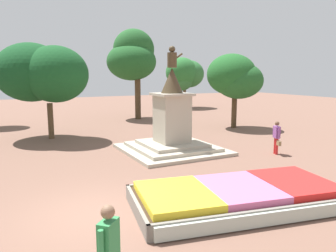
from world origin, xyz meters
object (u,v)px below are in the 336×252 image
pedestrian_crossing_plaza (109,249)px  pedestrian_with_handbag (277,136)px  statue_monument (172,128)px  flower_planter (239,196)px

pedestrian_crossing_plaza → pedestrian_with_handbag: bearing=32.4°
statue_monument → pedestrian_with_handbag: (4.14, -2.84, -0.28)m
statue_monument → pedestrian_crossing_plaza: 11.11m
flower_planter → pedestrian_crossing_plaza: size_ratio=3.71×
statue_monument → pedestrian_crossing_plaza: (-6.05, -9.31, -0.13)m
pedestrian_crossing_plaza → statue_monument: bearing=57.0°
pedestrian_with_handbag → pedestrian_crossing_plaza: pedestrian_crossing_plaza is taller
flower_planter → pedestrian_crossing_plaza: bearing=-152.8°
statue_monument → pedestrian_crossing_plaza: size_ratio=2.89×
flower_planter → pedestrian_with_handbag: bearing=36.3°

